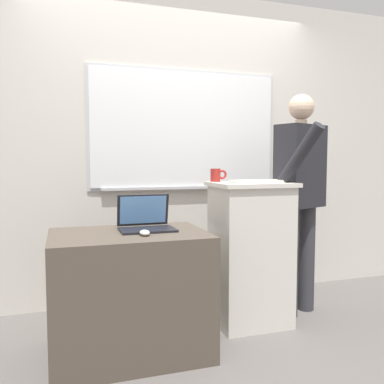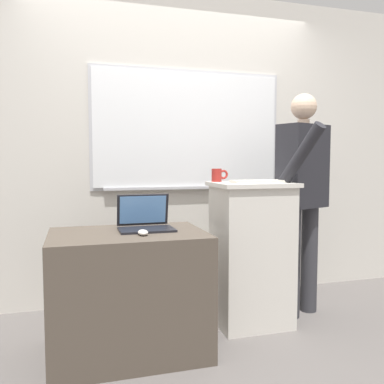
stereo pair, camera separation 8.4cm
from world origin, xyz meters
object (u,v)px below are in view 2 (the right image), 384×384
Objects in this scene: laptop at (145,220)px; wireless_keyboard at (258,181)px; coffee_mug at (217,175)px; side_desk at (129,292)px; person_presenter at (303,189)px; lectern_podium at (251,253)px; computer_mouse_by_laptop at (143,232)px; computer_mouse_by_keyboard at (285,180)px.

laptop is 0.86m from wireless_keyboard.
wireless_keyboard is 0.32m from coffee_mug.
person_presenter reaches higher than side_desk.
side_desk is 7.43× the size of coffee_mug.
coffee_mug is (-0.21, 0.16, 0.57)m from lectern_podium.
wireless_keyboard is at bearing 175.32° from person_presenter.
wireless_keyboard reaches higher than side_desk.
laptop reaches higher than computer_mouse_by_laptop.
laptop is (-1.27, -0.17, -0.17)m from person_presenter.
computer_mouse_by_keyboard is 0.78× the size of coffee_mug.
side_desk is at bearing -153.57° from coffee_mug.
person_presenter is at bearing 28.92° from computer_mouse_by_keyboard.
person_presenter is 13.40× the size of coffee_mug.
person_presenter is at bearing -8.10° from coffee_mug.
side_desk is 0.55× the size of person_presenter.
wireless_keyboard is (0.02, -0.06, 0.53)m from lectern_podium.
wireless_keyboard is 0.21m from computer_mouse_by_keyboard.
lectern_podium is 0.59m from computer_mouse_by_keyboard.
lectern_podium is at bearing 7.14° from laptop.
wireless_keyboard is at bearing -179.21° from computer_mouse_by_keyboard.
coffee_mug is (-0.23, 0.22, 0.04)m from wireless_keyboard.
side_desk is 9.57× the size of computer_mouse_by_laptop.
person_presenter reaches higher than coffee_mug.
coffee_mug is at bearing 135.98° from wireless_keyboard.
lectern_podium is 2.67× the size of wireless_keyboard.
lectern_podium is at bearing 166.80° from computer_mouse_by_keyboard.
wireless_keyboard is at bearing -44.02° from coffee_mug.
side_desk is 2.43× the size of wireless_keyboard.
side_desk is 0.43m from computer_mouse_by_laptop.
wireless_keyboard is 3.94× the size of computer_mouse_by_keyboard.
laptop is at bearing -177.47° from computer_mouse_by_keyboard.
wireless_keyboard reaches higher than computer_mouse_by_laptop.
person_presenter is 17.25× the size of computer_mouse_by_laptop.
computer_mouse_by_laptop is (0.07, -0.13, 0.40)m from side_desk.
laptop is 0.71m from coffee_mug.
side_desk is at bearing -171.85° from wireless_keyboard.
lectern_podium is at bearing 11.79° from side_desk.
laptop is at bearing -172.86° from lectern_podium.
person_presenter reaches higher than wireless_keyboard.
side_desk is 1.08m from coffee_mug.
laptop is at bearing 37.13° from side_desk.
person_presenter is at bearing 10.72° from side_desk.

